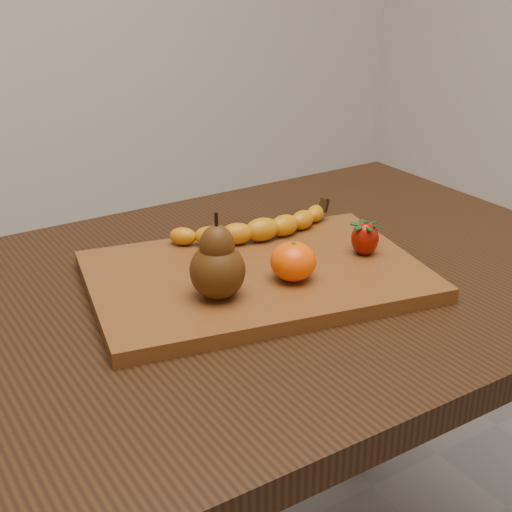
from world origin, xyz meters
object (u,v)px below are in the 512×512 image
table (272,334)px  cutting_board (256,276)px  pear (217,256)px  mandarin (293,261)px

table → cutting_board: bearing=-166.1°
cutting_board → pear: (-0.08, -0.04, 0.07)m
cutting_board → pear: pear is taller
table → pear: bearing=-157.0°
mandarin → cutting_board: bearing=115.4°
cutting_board → mandarin: 0.07m
cutting_board → pear: 0.11m
pear → mandarin: 0.11m
table → pear: (-0.12, -0.05, 0.17)m
table → mandarin: (-0.01, -0.06, 0.14)m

